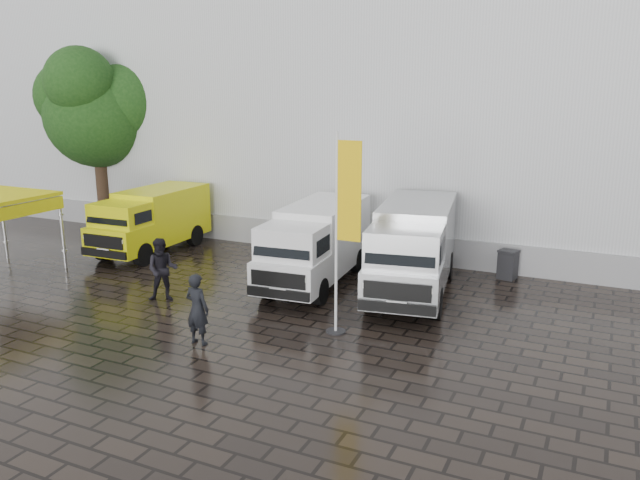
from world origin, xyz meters
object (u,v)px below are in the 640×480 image
object	(u,v)px
van_silver	(413,251)
person_front	(197,309)
van_yellow	(151,222)
flagpole	(343,224)
van_white	(315,246)
wheelie_bin	(508,264)
person_tent	(162,270)

from	to	relation	value
van_silver	person_front	bearing A→B (deg)	-130.56
van_yellow	person_front	bearing A→B (deg)	-45.27
flagpole	van_yellow	bearing A→B (deg)	156.06
van_yellow	flagpole	distance (m)	10.52
van_white	van_silver	bearing A→B (deg)	2.74
van_yellow	wheelie_bin	bearing A→B (deg)	8.41
van_silver	person_front	xyz separation A→B (m)	(-3.50, -5.84, -0.44)
wheelie_bin	person_tent	distance (m)	10.73
flagpole	person_front	distance (m)	4.01
person_tent	van_white	bearing A→B (deg)	14.43
van_white	person_tent	distance (m)	4.65
van_white	person_tent	size ratio (longest dim) A/B	3.06
wheelie_bin	person_tent	world-z (taller)	person_tent
wheelie_bin	van_silver	bearing A→B (deg)	-119.83
van_yellow	wheelie_bin	xyz separation A→B (m)	(12.47, 2.26, -0.68)
person_tent	wheelie_bin	bearing A→B (deg)	5.85
van_silver	wheelie_bin	distance (m)	3.67
van_silver	person_front	world-z (taller)	van_silver
person_tent	person_front	bearing A→B (deg)	-68.48
person_tent	flagpole	bearing A→B (deg)	-31.68
van_white	wheelie_bin	distance (m)	6.22
flagpole	person_front	xyz separation A→B (m)	(-2.86, -2.06, -1.91)
van_yellow	van_silver	distance (m)	10.15
van_white	person_front	distance (m)	5.47
van_white	wheelie_bin	xyz separation A→B (m)	(5.34, 3.10, -0.74)
flagpole	wheelie_bin	size ratio (longest dim) A/B	5.32
van_silver	van_yellow	bearing A→B (deg)	167.92
van_silver	flagpole	distance (m)	4.11
van_silver	wheelie_bin	world-z (taller)	van_silver
van_silver	flagpole	size ratio (longest dim) A/B	1.21
wheelie_bin	person_tent	size ratio (longest dim) A/B	0.51
person_front	van_yellow	bearing A→B (deg)	-39.90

